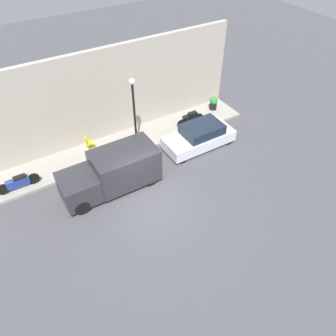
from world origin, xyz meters
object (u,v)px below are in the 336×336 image
at_px(parked_car, 200,136).
at_px(motorcycle_black, 191,118).
at_px(cafe_chair, 88,142).
at_px(streetlamp, 134,105).
at_px(potted_plant, 213,103).
at_px(delivery_van, 111,172).
at_px(motorcycle_blue, 18,182).

height_order(parked_car, motorcycle_black, parked_car).
xyz_separation_m(motorcycle_black, cafe_chair, (0.93, 6.34, 0.06)).
relative_size(parked_car, streetlamp, 0.95).
bearing_deg(potted_plant, motorcycle_black, 106.61).
distance_m(parked_car, streetlamp, 4.29).
relative_size(delivery_van, streetlamp, 1.13).
height_order(motorcycle_blue, cafe_chair, cafe_chair).
bearing_deg(motorcycle_blue, potted_plant, -85.82).
relative_size(parked_car, potted_plant, 4.57).
bearing_deg(delivery_van, motorcycle_blue, 62.02).
height_order(motorcycle_blue, streetlamp, streetlamp).
relative_size(delivery_van, cafe_chair, 5.64).
xyz_separation_m(motorcycle_black, potted_plant, (0.68, -2.28, 0.04)).
bearing_deg(cafe_chair, motorcycle_blue, 106.01).
height_order(streetlamp, potted_plant, streetlamp).
xyz_separation_m(delivery_van, motorcycle_blue, (2.17, 4.09, -0.45)).
xyz_separation_m(motorcycle_blue, streetlamp, (-0.16, -6.49, 2.39)).
bearing_deg(parked_car, streetlamp, 65.93).
bearing_deg(delivery_van, potted_plant, -70.26).
bearing_deg(potted_plant, streetlamp, 99.89).
bearing_deg(motorcycle_blue, streetlamp, -91.39).
bearing_deg(motorcycle_black, delivery_van, 110.84).
xyz_separation_m(parked_car, motorcycle_blue, (1.63, 9.79, -0.07)).
distance_m(motorcycle_blue, streetlamp, 6.92).
distance_m(streetlamp, potted_plant, 6.74).
xyz_separation_m(motorcycle_blue, potted_plant, (0.93, -12.72, 0.05)).
bearing_deg(streetlamp, potted_plant, -80.11).
relative_size(streetlamp, potted_plant, 4.79).
xyz_separation_m(delivery_van, cafe_chair, (3.35, -0.01, -0.38)).
relative_size(motorcycle_blue, potted_plant, 2.29).
xyz_separation_m(motorcycle_black, motorcycle_blue, (-0.25, 10.44, -0.01)).
bearing_deg(delivery_van, cafe_chair, -0.23).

